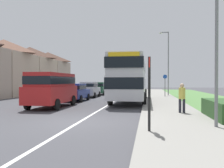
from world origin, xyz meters
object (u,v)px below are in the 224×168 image
parked_van_red (52,87)px  parked_car_silver (89,89)px  bus_stop_sign (149,88)px  pedestrian_at_stop (182,97)px  street_lamp_mid (167,60)px  parked_car_dark_green (99,88)px  parked_car_blue (75,91)px  street_lamp_near (214,6)px  double_decker_bus (130,77)px  cycle_route_sign (165,85)px

parked_van_red → parked_car_silver: (-0.02, 10.26, -0.44)m
parked_van_red → parked_car_silver: size_ratio=1.29×
parked_van_red → bus_stop_sign: size_ratio=1.95×
pedestrian_at_stop → bus_stop_sign: bearing=-109.7°
parked_van_red → bus_stop_sign: (6.51, -7.26, 0.16)m
parked_car_silver → pedestrian_at_stop: bearing=-56.9°
parked_car_silver → street_lamp_mid: street_lamp_mid is taller
parked_car_dark_green → pedestrian_at_stop: 19.55m
parked_car_blue → pedestrian_at_stop: (8.26, -7.53, 0.11)m
pedestrian_at_stop → bus_stop_sign: (-1.73, -4.84, 0.56)m
parked_car_blue → street_lamp_mid: size_ratio=0.53×
parked_car_dark_green → street_lamp_mid: street_lamp_mid is taller
street_lamp_near → bus_stop_sign: bearing=-154.9°
street_lamp_near → pedestrian_at_stop: bearing=98.9°
double_decker_bus → cycle_route_sign: 7.07m
parked_van_red → street_lamp_mid: (8.74, 13.08, 2.97)m
cycle_route_sign → street_lamp_mid: street_lamp_mid is taller
double_decker_bus → parked_car_silver: bearing=133.2°
pedestrian_at_stop → cycle_route_sign: cycle_route_sign is taller
parked_car_dark_green → bus_stop_sign: bearing=-74.0°
parked_car_blue → bus_stop_sign: bus_stop_sign is taller
double_decker_bus → street_lamp_mid: street_lamp_mid is taller
double_decker_bus → parked_van_red: double_decker_bus is taller
parked_car_silver → parked_car_dark_green: size_ratio=0.88×
parked_car_silver → bus_stop_sign: size_ratio=1.51×
parked_car_silver → parked_car_blue: bearing=-90.0°
parked_car_dark_green → street_lamp_near: 23.50m
parked_car_silver → cycle_route_sign: bearing=6.0°
pedestrian_at_stop → parked_car_silver: bearing=123.1°
parked_car_dark_green → pedestrian_at_stop: bearing=-65.2°
double_decker_bus → parked_car_dark_green: bearing=115.4°
parked_car_blue → parked_car_silver: (0.00, 5.15, 0.07)m
pedestrian_at_stop → street_lamp_near: size_ratio=0.21×
pedestrian_at_stop → street_lamp_mid: street_lamp_mid is taller
bus_stop_sign → street_lamp_mid: size_ratio=0.34×
parked_van_red → street_lamp_near: street_lamp_near is taller
parked_car_blue → parked_car_dark_green: size_ratio=0.89×
parked_car_dark_green → bus_stop_sign: size_ratio=1.72×
parked_car_silver → cycle_route_sign: size_ratio=1.56×
parked_car_blue → bus_stop_sign: 14.00m
cycle_route_sign → pedestrian_at_stop: bearing=-90.3°
cycle_route_sign → street_lamp_near: (0.51, -17.31, 3.09)m
street_lamp_near → parked_van_red: bearing=145.1°
street_lamp_mid → parked_car_blue: bearing=-137.7°
street_lamp_near → parked_car_silver: bearing=118.3°
double_decker_bus → parked_car_blue: 5.13m
parked_van_red → pedestrian_at_stop: parked_van_red is taller
parked_car_blue → street_lamp_mid: 12.35m
cycle_route_sign → parked_car_dark_green: bearing=153.2°
parked_car_blue → street_lamp_near: (8.85, -11.28, 3.65)m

